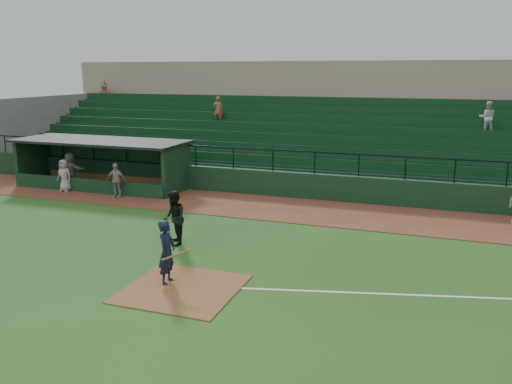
% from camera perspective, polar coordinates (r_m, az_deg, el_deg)
% --- Properties ---
extents(ground, '(90.00, 90.00, 0.00)m').
position_cam_1_polar(ground, '(15.41, -6.31, -9.09)').
color(ground, '#25531A').
rests_on(ground, ground).
extents(warning_track, '(40.00, 4.00, 0.03)m').
position_cam_1_polar(warning_track, '(22.49, 2.56, -1.80)').
color(warning_track, brown).
rests_on(warning_track, ground).
extents(home_plate_dirt, '(3.00, 3.00, 0.03)m').
position_cam_1_polar(home_plate_dirt, '(14.58, -8.04, -10.41)').
color(home_plate_dirt, brown).
rests_on(home_plate_dirt, ground).
extents(foul_line, '(17.49, 4.44, 0.01)m').
position_cam_1_polar(foul_line, '(15.25, 24.72, -10.51)').
color(foul_line, white).
rests_on(foul_line, ground).
extents(stadium_structure, '(38.00, 13.08, 6.40)m').
position_cam_1_polar(stadium_structure, '(30.13, 7.35, 6.35)').
color(stadium_structure, '#10321B').
rests_on(stadium_structure, ground).
extents(dugout, '(8.90, 3.20, 2.42)m').
position_cam_1_polar(dugout, '(27.89, -15.98, 3.40)').
color(dugout, '#10321B').
rests_on(dugout, ground).
extents(batter_at_plate, '(1.04, 0.72, 1.82)m').
position_cam_1_polar(batter_at_plate, '(14.71, -9.70, -6.50)').
color(batter_at_plate, black).
rests_on(batter_at_plate, ground).
extents(umpire, '(1.11, 1.15, 1.87)m').
position_cam_1_polar(umpire, '(17.87, -8.95, -2.85)').
color(umpire, black).
rests_on(umpire, ground).
extents(dugout_player_a, '(0.99, 0.52, 1.62)m').
position_cam_1_polar(dugout_player_a, '(25.05, -15.05, 1.24)').
color(dugout_player_a, '#A19B97').
rests_on(dugout_player_a, warning_track).
extents(dugout_player_b, '(0.78, 0.52, 1.58)m').
position_cam_1_polar(dugout_player_b, '(27.11, -20.22, 1.72)').
color(dugout_player_b, '#ACA7A1').
rests_on(dugout_player_b, warning_track).
extents(dugout_player_c, '(1.74, 0.87, 1.79)m').
position_cam_1_polar(dugout_player_c, '(28.04, -19.58, 2.35)').
color(dugout_player_c, gray).
rests_on(dugout_player_c, warning_track).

